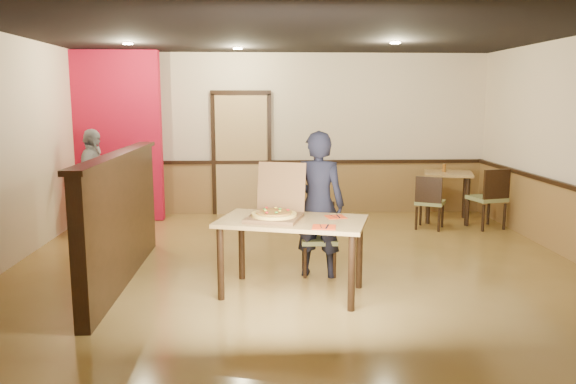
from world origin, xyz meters
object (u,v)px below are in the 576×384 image
at_px(passerby, 93,181).
at_px(condiment, 444,168).
at_px(pizza_box, 275,212).
at_px(side_chair_right, 490,196).
at_px(diner, 318,204).
at_px(side_chair_left, 430,200).
at_px(diner_chair, 318,235).
at_px(side_table, 448,183).
at_px(main_table, 292,230).

distance_m(passerby, condiment, 5.60).
bearing_deg(passerby, pizza_box, -134.12).
bearing_deg(side_chair_right, condiment, -65.25).
bearing_deg(diner, side_chair_right, -127.69).
bearing_deg(diner, side_chair_left, -116.36).
relative_size(diner_chair, pizza_box, 1.11).
bearing_deg(diner_chair, side_chair_left, 48.58).
distance_m(diner_chair, side_chair_left, 2.86).
height_order(side_chair_left, condiment, condiment).
relative_size(side_chair_right, side_table, 1.01).
distance_m(passerby, pizza_box, 3.91).
xyz_separation_m(passerby, condiment, (5.57, 0.56, 0.10)).
height_order(side_chair_left, diner, diner).
xyz_separation_m(side_chair_right, pizza_box, (-3.41, -2.76, 0.34)).
bearing_deg(diner, passerby, -20.79).
distance_m(side_chair_left, pizza_box, 3.73).
bearing_deg(passerby, main_table, -132.93).
xyz_separation_m(diner_chair, diner, (-0.02, -0.14, 0.39)).
distance_m(side_chair_right, diner, 3.67).
relative_size(diner_chair, side_chair_right, 0.86).
height_order(side_chair_right, diner, diner).
bearing_deg(pizza_box, diner, 63.51).
height_order(main_table, passerby, passerby).
bearing_deg(diner_chair, main_table, -114.09).
height_order(side_chair_left, pizza_box, pizza_box).
distance_m(diner_chair, side_chair_right, 3.56).
distance_m(main_table, side_chair_left, 3.64).
xyz_separation_m(diner, passerby, (-3.19, 2.30, -0.05)).
xyz_separation_m(diner_chair, pizza_box, (-0.52, -0.67, 0.42)).
xyz_separation_m(diner, pizza_box, (-0.50, -0.54, 0.03)).
xyz_separation_m(side_chair_left, passerby, (-5.16, 0.07, 0.33)).
relative_size(diner_chair, side_chair_left, 0.98).
bearing_deg(diner, pizza_box, 62.22).
distance_m(main_table, condiment, 4.39).
xyz_separation_m(side_chair_left, condiment, (0.41, 0.63, 0.43)).
distance_m(diner_chair, side_table, 3.63).
bearing_deg(pizza_box, passerby, 149.83).
distance_m(diner_chair, diner, 0.41).
height_order(side_table, pizza_box, pizza_box).
bearing_deg(side_chair_right, diner, 22.36).
bearing_deg(side_table, passerby, -174.53).
height_order(diner_chair, pizza_box, pizza_box).
bearing_deg(main_table, diner_chair, 80.41).
distance_m(side_chair_right, pizza_box, 4.39).
relative_size(main_table, diner_chair, 2.02).
bearing_deg(side_chair_right, passerby, -15.72).
bearing_deg(side_chair_left, pizza_box, 74.75).
height_order(diner_chair, side_chair_right, side_chair_right).
bearing_deg(side_table, diner_chair, -131.85).
height_order(side_chair_left, passerby, passerby).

